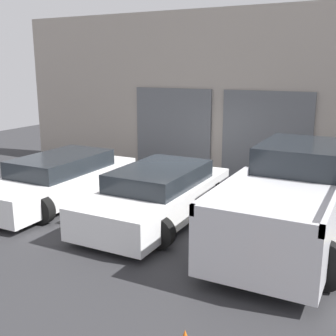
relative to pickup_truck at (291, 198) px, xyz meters
name	(u,v)px	position (x,y,z in m)	size (l,w,h in m)	color
ground_plane	(181,204)	(-2.90, 0.97, -0.86)	(28.00, 28.00, 0.00)	#2D2D30
shophouse_building	(228,96)	(-2.91, 4.27, 1.66)	(15.21, 0.68, 5.10)	#9E9389
pickup_truck	(291,198)	(0.00, 0.00, 0.00)	(2.54, 5.04, 1.79)	silver
sedan_white	(60,179)	(-5.80, -0.21, -0.28)	(2.14, 4.66, 1.20)	white
sedan_side	(158,194)	(-2.90, -0.21, -0.27)	(2.22, 4.49, 1.21)	white
parking_stripe_far_left	(20,193)	(-7.25, -0.24, -0.85)	(0.12, 2.20, 0.01)	gold
parking_stripe_left	(106,209)	(-4.35, -0.24, -0.85)	(0.12, 2.20, 0.01)	gold
parking_stripe_centre	(217,230)	(-1.45, -0.24, -0.85)	(0.12, 2.20, 0.01)	gold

